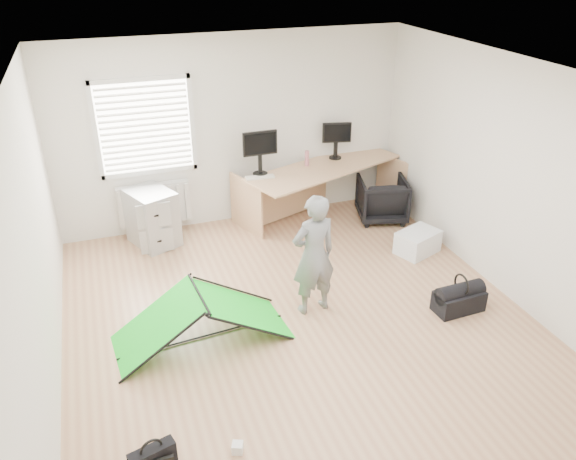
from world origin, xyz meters
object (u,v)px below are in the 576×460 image
object	(u,v)px
thermos	(307,158)
office_chair	(382,199)
desk	(324,193)
monitor_left	(260,159)
storage_crate	(418,242)
duffel_bag	(459,301)
monitor_right	(336,145)
kite	(201,316)
person	(314,255)
filing_cabinet	(152,217)

from	to	relation	value
thermos	office_chair	distance (m)	1.29
desk	office_chair	size ratio (longest dim) A/B	3.42
monitor_left	thermos	size ratio (longest dim) A/B	2.18
storage_crate	duffel_bag	distance (m)	1.34
monitor_right	kite	distance (m)	3.68
storage_crate	duffel_bag	bearing A→B (deg)	-100.85
monitor_left	duffel_bag	distance (m)	3.26
person	storage_crate	xyz separation A→B (m)	(1.81, 0.75, -0.56)
monitor_left	office_chair	size ratio (longest dim) A/B	0.68
thermos	storage_crate	bearing A→B (deg)	-56.02
person	duffel_bag	xyz separation A→B (m)	(1.56, -0.57, -0.59)
office_chair	kite	bearing A→B (deg)	47.35
office_chair	person	bearing A→B (deg)	60.66
monitor_right	person	size ratio (longest dim) A/B	0.30
filing_cabinet	thermos	world-z (taller)	thermos
office_chair	kite	distance (m)	3.67
person	kite	distance (m)	1.37
duffel_bag	storage_crate	bearing A→B (deg)	76.67
monitor_left	kite	bearing A→B (deg)	-121.58
kite	storage_crate	distance (m)	3.22
monitor_left	kite	size ratio (longest dim) A/B	0.27
office_chair	person	xyz separation A→B (m)	(-1.83, -1.82, 0.39)
monitor_right	thermos	xyz separation A→B (m)	(-0.51, -0.14, -0.09)
desk	filing_cabinet	bearing A→B (deg)	158.74
monitor_right	monitor_left	bearing A→B (deg)	-155.27
monitor_left	monitor_right	distance (m)	1.28
monitor_right	duffel_bag	size ratio (longest dim) A/B	0.76
person	kite	world-z (taller)	person
monitor_right	thermos	bearing A→B (deg)	-150.89
kite	filing_cabinet	bearing A→B (deg)	90.25
duffel_bag	monitor_left	bearing A→B (deg)	116.46
storage_crate	duffel_bag	world-z (taller)	storage_crate
office_chair	duffel_bag	bearing A→B (deg)	99.32
desk	monitor_left	world-z (taller)	monitor_left
monitor_left	monitor_right	xyz separation A→B (m)	(1.25, 0.24, -0.03)
filing_cabinet	thermos	bearing A→B (deg)	-21.27
monitor_left	kite	world-z (taller)	monitor_left
kite	monitor_left	bearing A→B (deg)	54.52
duffel_bag	filing_cabinet	bearing A→B (deg)	135.44
filing_cabinet	kite	size ratio (longest dim) A/B	0.43
office_chair	filing_cabinet	bearing A→B (deg)	9.41
monitor_right	office_chair	xyz separation A→B (m)	(0.53, -0.58, -0.71)
monitor_left	thermos	distance (m)	0.76
monitor_left	person	world-z (taller)	person
thermos	office_chair	size ratio (longest dim) A/B	0.31
desk	duffel_bag	size ratio (longest dim) A/B	4.31
kite	person	bearing A→B (deg)	-0.46
monitor_left	person	size ratio (longest dim) A/B	0.34
kite	duffel_bag	size ratio (longest dim) A/B	3.21
desk	office_chair	world-z (taller)	desk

